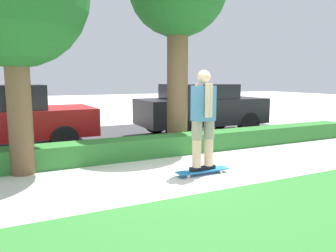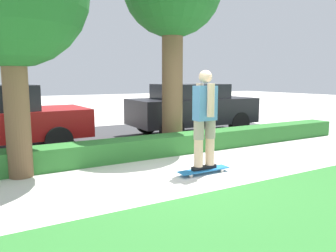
% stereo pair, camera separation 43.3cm
% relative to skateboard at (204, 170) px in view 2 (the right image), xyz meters
% --- Properties ---
extents(ground_plane, '(60.00, 60.00, 0.00)m').
position_rel_skateboard_xyz_m(ground_plane, '(-0.58, 0.13, -0.07)').
color(ground_plane, beige).
extents(grass_lawn_strip, '(12.71, 4.00, 0.01)m').
position_rel_skateboard_xyz_m(grass_lawn_strip, '(-0.58, -2.87, -0.06)').
color(grass_lawn_strip, '#2D702D').
rests_on(grass_lawn_strip, ground_plane).
extents(street_asphalt, '(12.71, 5.00, 0.01)m').
position_rel_skateboard_xyz_m(street_asphalt, '(-0.58, 4.33, -0.06)').
color(street_asphalt, '#38383A').
rests_on(street_asphalt, ground_plane).
extents(hedge_row, '(12.71, 0.60, 0.44)m').
position_rel_skateboard_xyz_m(hedge_row, '(-0.58, 1.73, 0.15)').
color(hedge_row, '#2D702D').
rests_on(hedge_row, ground_plane).
extents(skateboard, '(1.02, 0.24, 0.08)m').
position_rel_skateboard_xyz_m(skateboard, '(0.00, 0.00, 0.00)').
color(skateboard, '#1E6BAD').
rests_on(skateboard, ground_plane).
extents(skater_person, '(0.52, 0.47, 1.80)m').
position_rel_skateboard_xyz_m(skater_person, '(-0.00, -0.00, 0.98)').
color(skater_person, black).
rests_on(skater_person, skateboard).
extents(parked_car_middle, '(3.98, 1.79, 1.57)m').
position_rel_skateboard_xyz_m(parked_car_middle, '(2.25, 3.75, 0.77)').
color(parked_car_middle, black).
rests_on(parked_car_middle, ground_plane).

